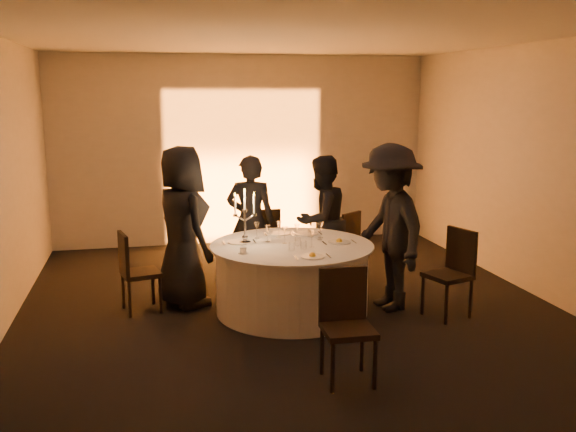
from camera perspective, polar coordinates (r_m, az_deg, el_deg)
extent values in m
plane|color=black|center=(7.28, 0.35, -8.44)|extent=(7.00, 7.00, 0.00)
plane|color=white|center=(6.88, 0.38, 15.82)|extent=(7.00, 7.00, 0.00)
plane|color=beige|center=(10.34, -4.01, 5.87)|extent=(7.00, 0.00, 7.00)
plane|color=beige|center=(3.66, 12.77, -3.89)|extent=(7.00, 0.00, 7.00)
plane|color=beige|center=(8.13, 21.48, 3.73)|extent=(0.00, 7.00, 7.00)
cube|color=black|center=(10.28, -3.65, -2.35)|extent=(0.25, 0.12, 0.10)
cylinder|color=black|center=(7.27, 0.35, -8.33)|extent=(0.60, 0.60, 0.03)
cylinder|color=black|center=(7.16, 0.35, -5.61)|extent=(0.20, 0.20, 0.75)
cylinder|color=silver|center=(7.16, 0.35, -5.61)|extent=(1.68, 1.68, 0.75)
cylinder|color=silver|center=(7.06, 0.35, -2.61)|extent=(1.80, 1.80, 0.02)
cube|color=black|center=(7.34, -12.95, -5.00)|extent=(0.48, 0.48, 0.05)
cube|color=black|center=(7.24, -14.42, -3.27)|extent=(0.13, 0.39, 0.45)
cylinder|color=black|center=(7.28, -11.26, -6.88)|extent=(0.04, 0.04, 0.42)
cylinder|color=black|center=(7.60, -11.91, -6.15)|extent=(0.04, 0.04, 0.42)
cylinder|color=black|center=(7.21, -13.89, -7.17)|extent=(0.04, 0.04, 0.42)
cylinder|color=black|center=(7.53, -14.43, -6.42)|extent=(0.04, 0.04, 0.42)
cube|color=black|center=(8.88, -2.10, -2.07)|extent=(0.38, 0.38, 0.05)
cube|color=black|center=(8.67, -1.89, -0.81)|extent=(0.38, 0.05, 0.43)
cylinder|color=black|center=(9.12, -1.30, -3.09)|extent=(0.04, 0.04, 0.40)
cylinder|color=black|center=(9.06, -3.30, -3.20)|extent=(0.04, 0.04, 0.40)
cylinder|color=black|center=(8.81, -0.85, -3.59)|extent=(0.04, 0.04, 0.40)
cylinder|color=black|center=(8.75, -2.92, -3.71)|extent=(0.04, 0.04, 0.40)
cube|color=black|center=(8.62, 4.70, -2.49)|extent=(0.53, 0.53, 0.05)
cube|color=black|center=(8.47, 5.66, -1.13)|extent=(0.33, 0.26, 0.43)
cylinder|color=black|center=(8.89, 4.46, -3.48)|extent=(0.04, 0.04, 0.41)
cylinder|color=black|center=(8.64, 3.17, -3.89)|extent=(0.04, 0.04, 0.41)
cylinder|color=black|center=(8.71, 6.18, -3.82)|extent=(0.04, 0.04, 0.41)
cylinder|color=black|center=(8.45, 4.92, -4.25)|extent=(0.04, 0.04, 0.41)
cube|color=black|center=(7.19, 13.99, -5.18)|extent=(0.53, 0.53, 0.05)
cube|color=black|center=(7.25, 15.16, -2.96)|extent=(0.17, 0.41, 0.48)
cylinder|color=black|center=(7.26, 11.88, -6.87)|extent=(0.04, 0.04, 0.45)
cylinder|color=black|center=(7.01, 13.89, -7.59)|extent=(0.04, 0.04, 0.45)
cylinder|color=black|center=(7.50, 13.92, -6.37)|extent=(0.04, 0.04, 0.45)
cylinder|color=black|center=(7.26, 15.93, -7.05)|extent=(0.04, 0.04, 0.45)
cube|color=black|center=(5.47, 5.38, -10.08)|extent=(0.43, 0.43, 0.05)
cube|color=black|center=(5.56, 4.89, -6.91)|extent=(0.42, 0.05, 0.48)
cylinder|color=black|center=(5.36, 3.98, -13.25)|extent=(0.04, 0.04, 0.45)
cylinder|color=black|center=(5.45, 7.72, -12.87)|extent=(0.04, 0.04, 0.45)
cylinder|color=black|center=(5.68, 3.05, -11.80)|extent=(0.04, 0.04, 0.45)
cylinder|color=black|center=(5.77, 6.59, -11.48)|extent=(0.04, 0.04, 0.45)
imported|color=black|center=(7.36, -9.38, -0.95)|extent=(0.89, 1.05, 1.83)
imported|color=black|center=(8.05, -3.34, -0.43)|extent=(0.68, 0.53, 1.66)
imported|color=black|center=(8.14, 2.98, -0.36)|extent=(1.00, 0.95, 1.64)
imported|color=black|center=(7.24, 9.05, -1.00)|extent=(0.81, 1.27, 1.87)
cylinder|color=white|center=(7.16, -4.35, -2.32)|extent=(0.26, 0.26, 0.01)
cube|color=silver|center=(7.13, -5.70, -2.39)|extent=(0.01, 0.17, 0.01)
cube|color=silver|center=(7.18, -3.01, -2.26)|extent=(0.02, 0.17, 0.01)
cylinder|color=white|center=(7.57, -0.76, -1.55)|extent=(0.26, 0.26, 0.01)
cube|color=silver|center=(7.53, -2.03, -1.62)|extent=(0.02, 0.17, 0.01)
cube|color=silver|center=(7.60, 0.49, -1.50)|extent=(0.02, 0.17, 0.01)
cylinder|color=white|center=(7.56, 1.61, -1.58)|extent=(0.28, 0.28, 0.01)
cube|color=silver|center=(7.52, 0.36, -1.65)|extent=(0.02, 0.17, 0.01)
cube|color=silver|center=(7.60, 2.86, -1.52)|extent=(0.02, 0.17, 0.01)
cylinder|color=white|center=(7.14, 4.57, -2.34)|extent=(0.25, 0.25, 0.01)
cube|color=silver|center=(7.10, 3.26, -2.42)|extent=(0.02, 0.17, 0.01)
cube|color=silver|center=(7.20, 5.87, -2.28)|extent=(0.01, 0.17, 0.01)
sphere|color=yellow|center=(7.14, 4.58, -2.02)|extent=(0.07, 0.07, 0.07)
cylinder|color=white|center=(6.51, 2.18, -3.63)|extent=(0.24, 0.24, 0.01)
cube|color=silver|center=(6.47, 0.72, -3.73)|extent=(0.02, 0.17, 0.01)
cube|color=silver|center=(6.56, 3.62, -3.56)|extent=(0.02, 0.17, 0.01)
sphere|color=yellow|center=(6.50, 2.18, -3.28)|extent=(0.07, 0.07, 0.07)
cylinder|color=white|center=(6.69, -4.00, -3.28)|extent=(0.11, 0.11, 0.01)
cylinder|color=white|center=(6.68, -4.01, -3.00)|extent=(0.07, 0.07, 0.06)
cylinder|color=silver|center=(7.12, -3.83, -2.37)|extent=(0.12, 0.12, 0.02)
sphere|color=silver|center=(7.10, -3.84, -1.91)|extent=(0.07, 0.07, 0.07)
cylinder|color=silver|center=(7.08, -3.85, -0.93)|extent=(0.02, 0.02, 0.33)
cylinder|color=silver|center=(7.04, -3.87, 0.48)|extent=(0.05, 0.05, 0.03)
cylinder|color=white|center=(7.02, -3.88, 1.37)|extent=(0.02, 0.02, 0.21)
cone|color=#F5AC2C|center=(7.00, -3.89, 2.38)|extent=(0.02, 0.02, 0.03)
cylinder|color=silver|center=(7.05, -4.28, -0.19)|extent=(0.12, 0.02, 0.08)
cylinder|color=silver|center=(7.04, -4.71, 0.07)|extent=(0.05, 0.05, 0.03)
cylinder|color=white|center=(7.02, -4.73, 0.95)|extent=(0.02, 0.02, 0.21)
cone|color=#F5AC2C|center=(7.00, -4.74, 1.96)|extent=(0.02, 0.02, 0.03)
cylinder|color=silver|center=(7.07, -3.44, -0.15)|extent=(0.12, 0.02, 0.08)
cylinder|color=silver|center=(7.07, -3.02, 0.14)|extent=(0.05, 0.05, 0.03)
cylinder|color=white|center=(7.05, -3.03, 1.02)|extent=(0.02, 0.02, 0.21)
cone|color=#F5AC2C|center=(7.03, -3.04, 2.02)|extent=(0.02, 0.02, 0.03)
cylinder|color=silver|center=(7.34, -2.78, -1.99)|extent=(0.06, 0.06, 0.01)
cylinder|color=silver|center=(7.33, -2.78, -1.59)|extent=(0.01, 0.01, 0.10)
cone|color=silver|center=(7.31, -2.79, -0.90)|extent=(0.07, 0.07, 0.09)
cylinder|color=silver|center=(6.92, 2.12, -2.79)|extent=(0.06, 0.06, 0.01)
cylinder|color=silver|center=(6.91, 2.13, -2.37)|extent=(0.01, 0.01, 0.10)
cone|color=silver|center=(6.89, 2.13, -1.64)|extent=(0.07, 0.07, 0.09)
cylinder|color=silver|center=(7.37, 2.93, -1.94)|extent=(0.06, 0.06, 0.01)
cylinder|color=silver|center=(7.36, 2.94, -1.54)|extent=(0.01, 0.01, 0.10)
cone|color=silver|center=(7.34, 2.95, -0.86)|extent=(0.07, 0.07, 0.09)
cylinder|color=silver|center=(7.38, -0.83, -1.91)|extent=(0.06, 0.06, 0.01)
cylinder|color=silver|center=(7.37, -0.83, -1.51)|extent=(0.01, 0.01, 0.10)
cone|color=silver|center=(7.35, -0.84, -0.83)|extent=(0.07, 0.07, 0.09)
cylinder|color=silver|center=(7.28, 2.85, -2.10)|extent=(0.06, 0.06, 0.01)
cylinder|color=silver|center=(7.27, 2.86, -1.70)|extent=(0.01, 0.01, 0.10)
cone|color=silver|center=(7.25, 2.87, -1.01)|extent=(0.07, 0.07, 0.09)
cylinder|color=silver|center=(7.18, -1.82, -2.28)|extent=(0.06, 0.06, 0.01)
cylinder|color=silver|center=(7.17, -1.82, -1.88)|extent=(0.01, 0.01, 0.10)
cone|color=silver|center=(7.15, -1.82, -1.17)|extent=(0.07, 0.07, 0.09)
cylinder|color=silver|center=(7.24, 0.80, -2.17)|extent=(0.06, 0.06, 0.01)
cylinder|color=silver|center=(7.23, 0.80, -1.76)|extent=(0.01, 0.01, 0.10)
cone|color=silver|center=(7.21, 0.80, -1.07)|extent=(0.07, 0.07, 0.09)
cylinder|color=silver|center=(7.11, -0.30, -2.41)|extent=(0.06, 0.06, 0.01)
cylinder|color=silver|center=(7.09, -0.30, -2.01)|extent=(0.01, 0.01, 0.10)
cone|color=silver|center=(7.07, -0.30, -1.30)|extent=(0.07, 0.07, 0.09)
cylinder|color=silver|center=(6.98, 0.88, -2.31)|extent=(0.07, 0.07, 0.09)
cylinder|color=silver|center=(6.83, 1.39, -2.61)|extent=(0.07, 0.07, 0.09)
cylinder|color=silver|center=(6.77, 0.32, -2.73)|extent=(0.07, 0.07, 0.09)
cylinder|color=silver|center=(7.42, 2.02, -1.51)|extent=(0.07, 0.07, 0.09)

